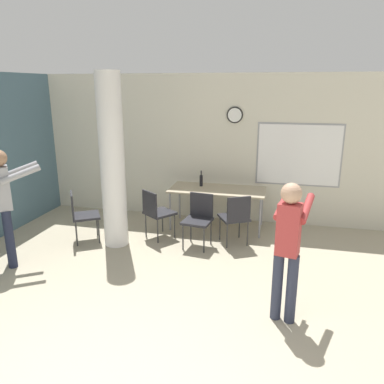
# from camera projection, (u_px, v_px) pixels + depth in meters

# --- Properties ---
(wall_back) EXTENTS (8.00, 0.15, 2.80)m
(wall_back) POSITION_uv_depth(u_px,v_px,m) (215.00, 148.00, 7.25)
(wall_back) COLOR beige
(wall_back) RESTS_ON ground_plane
(support_pillar) EXTENTS (0.39, 0.39, 2.80)m
(support_pillar) POSITION_uv_depth(u_px,v_px,m) (112.00, 162.00, 5.95)
(support_pillar) COLOR white
(support_pillar) RESTS_ON ground_plane
(folding_table) EXTENTS (1.74, 0.79, 0.75)m
(folding_table) POSITION_uv_depth(u_px,v_px,m) (217.00, 191.00, 6.86)
(folding_table) COLOR tan
(folding_table) RESTS_ON ground_plane
(bottle_on_table) EXTENTS (0.06, 0.06, 0.30)m
(bottle_on_table) POSITION_uv_depth(u_px,v_px,m) (201.00, 180.00, 7.01)
(bottle_on_table) COLOR black
(bottle_on_table) RESTS_ON folding_table
(chair_table_left) EXTENTS (0.62, 0.62, 0.87)m
(chair_table_left) POSITION_uv_depth(u_px,v_px,m) (156.00, 210.00, 6.42)
(chair_table_left) COLOR #232328
(chair_table_left) RESTS_ON ground_plane
(chair_table_front) EXTENTS (0.49, 0.49, 0.87)m
(chair_table_front) POSITION_uv_depth(u_px,v_px,m) (199.00, 216.00, 6.13)
(chair_table_front) COLOR #232328
(chair_table_front) RESTS_ON ground_plane
(chair_table_right) EXTENTS (0.60, 0.60, 0.87)m
(chair_table_right) POSITION_uv_depth(u_px,v_px,m) (236.00, 216.00, 6.16)
(chair_table_right) COLOR #232328
(chair_table_right) RESTS_ON ground_plane
(chair_near_pillar) EXTENTS (0.61, 0.61, 0.87)m
(chair_near_pillar) POSITION_uv_depth(u_px,v_px,m) (81.00, 213.00, 6.29)
(chair_near_pillar) COLOR #232328
(chair_near_pillar) RESTS_ON ground_plane
(person_watching_back) EXTENTS (0.67, 0.65, 1.73)m
(person_watching_back) POSITION_uv_depth(u_px,v_px,m) (6.00, 199.00, 5.32)
(person_watching_back) COLOR #1E2338
(person_watching_back) RESTS_ON ground_plane
(person_playing_side) EXTENTS (0.45, 0.66, 1.61)m
(person_playing_side) POSITION_uv_depth(u_px,v_px,m) (288.00, 242.00, 4.04)
(person_playing_side) COLOR #2D3347
(person_playing_side) RESTS_ON ground_plane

